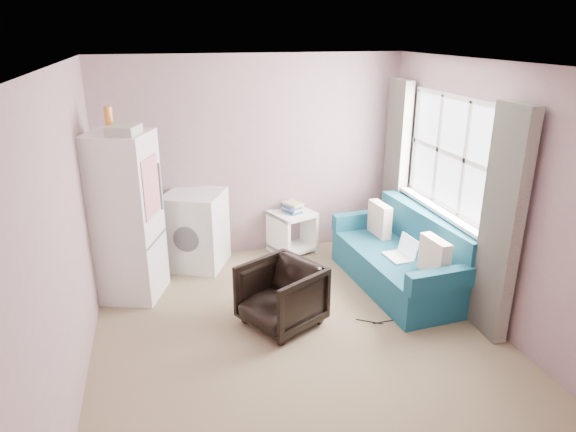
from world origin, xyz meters
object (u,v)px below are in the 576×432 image
object	(u,v)px
side_table	(292,229)
sofa	(403,260)
washing_machine	(196,228)
fridge	(126,216)
armchair	(281,293)

from	to	relation	value
side_table	sofa	bearing A→B (deg)	-51.44
washing_machine	side_table	size ratio (longest dim) A/B	1.38
fridge	washing_machine	distance (m)	1.04
washing_machine	side_table	bearing A→B (deg)	29.66
sofa	armchair	bearing A→B (deg)	-167.32
side_table	armchair	bearing A→B (deg)	-108.17
fridge	sofa	world-z (taller)	fridge
armchair	side_table	distance (m)	1.79
washing_machine	fridge	bearing A→B (deg)	-116.84
washing_machine	sofa	size ratio (longest dim) A/B	0.48
fridge	side_table	xyz separation A→B (m)	(1.99, 0.69, -0.60)
fridge	sofa	bearing A→B (deg)	9.34
armchair	fridge	bearing A→B (deg)	-154.38
armchair	fridge	distance (m)	1.84
washing_machine	sofa	bearing A→B (deg)	-1.95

